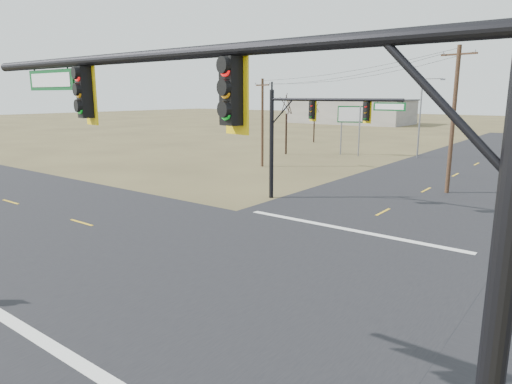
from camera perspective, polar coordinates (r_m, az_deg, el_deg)
ground at (r=17.63m, az=0.57°, el=-10.39°), size 320.00×320.00×0.00m
road_ew at (r=17.63m, az=0.57°, el=-10.36°), size 160.00×14.00×0.02m
road_ns at (r=17.63m, az=0.57°, el=-10.35°), size 14.00×160.00×0.02m
stop_bar_near at (r=13.07m, az=-20.82°, el=-19.63°), size 12.00×0.40×0.01m
stop_bar_far at (r=23.72m, az=11.51°, el=-4.62°), size 12.00×0.40×0.01m
mast_arm_near at (r=7.05m, az=0.17°, el=4.37°), size 11.59×0.51×8.00m
mast_arm_far at (r=28.23m, az=6.96°, el=8.64°), size 8.84×0.54×7.06m
utility_pole_near at (r=34.08m, az=23.43°, el=8.42°), size 2.41×0.59×9.97m
utility_pole_far at (r=43.58m, az=0.80°, el=8.86°), size 1.95×0.73×8.24m
highway_sign at (r=52.95m, az=11.74°, el=8.78°), size 2.77×1.20×5.55m
streetlight_c at (r=52.77m, az=20.04°, el=9.25°), size 2.42×0.35×8.63m
bare_tree_a at (r=52.98m, az=3.84°, el=10.97°), size 3.33×3.33×7.31m
bare_tree_b at (r=67.00m, az=7.34°, el=10.68°), size 3.41×3.41×6.61m
warehouse_left at (r=114.52m, az=11.71°, el=9.77°), size 28.00×14.00×5.50m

